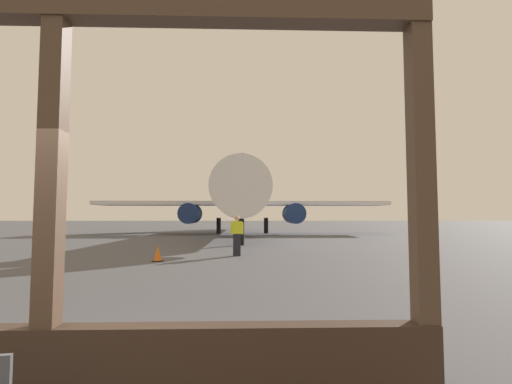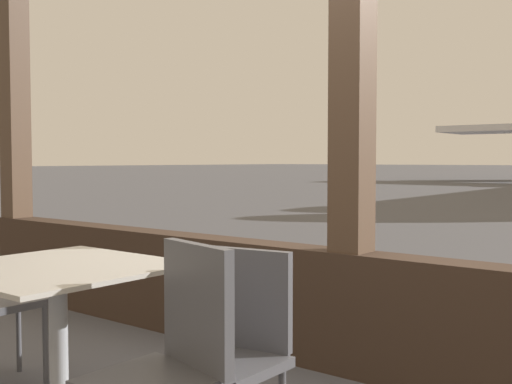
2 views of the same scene
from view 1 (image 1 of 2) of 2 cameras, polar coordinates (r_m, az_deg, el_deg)
ground_plane at (r=43.60m, az=-4.19°, el=-5.98°), size 220.00×220.00×0.00m
window_frame at (r=3.97m, az=-29.03°, el=-8.65°), size 7.20×0.24×3.81m
airplane at (r=35.67m, az=-2.09°, el=-1.24°), size 28.14×34.05×9.99m
ground_crew_worker at (r=16.32m, az=-2.92°, el=-6.55°), size 0.54×0.25×1.74m
traffic_cone at (r=14.86m, az=-14.74°, el=-9.09°), size 0.36×0.36×0.60m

